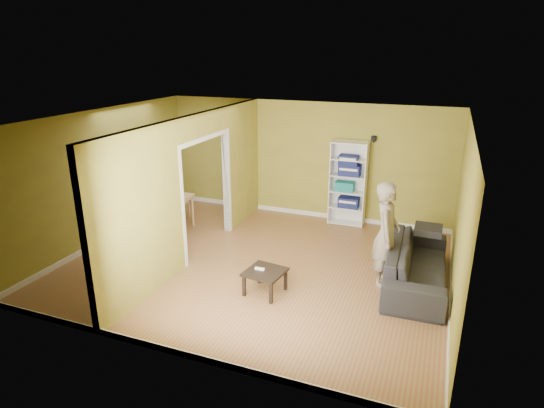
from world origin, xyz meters
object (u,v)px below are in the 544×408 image
Objects in this scene: bookshelf at (348,183)px; coffee_table at (265,274)px; sofa at (418,259)px; dining_table at (161,199)px; chair_far at (180,200)px; chair_left at (134,205)px; chair_near at (146,215)px; person at (387,226)px.

bookshelf is 3.58m from coffee_table.
dining_table is (-5.27, 0.58, 0.21)m from sofa.
bookshelf is (-1.66, 2.32, 0.47)m from sofa.
dining_table is at bearing 99.86° from chair_far.
sofa is 5.35m from chair_far.
chair_left is 0.93× the size of chair_near.
chair_left reaches higher than dining_table.
bookshelf is 4.29m from chair_near.
person is 1.11× the size of bookshelf.
chair_near is 1.16m from chair_far.
chair_left is at bearing 157.00° from chair_near.
person is 2.06× the size of chair_near.
chair_left is (-0.70, -0.04, -0.20)m from dining_table.
coffee_table is at bearing 116.45° from sofa.
bookshelf reaches higher than chair_left.
chair_near is (-4.75, 0.21, -0.52)m from person.
sofa is 4.08× the size of coffee_table.
coffee_table is 3.55m from dining_table.
chair_far is at bearing 70.38° from person.
chair_far is (-4.70, 1.38, -0.57)m from person.
dining_table is at bearing 150.33° from coffee_table.
chair_near is at bearing 87.95° from sofa.
bookshelf reaches higher than coffee_table.
chair_far is (0.06, 0.62, -0.21)m from dining_table.
dining_table is 0.57m from chair_near.
bookshelf reaches higher than chair_far.
coffee_table is (-2.19, -1.17, -0.12)m from sofa.
sofa is at bearing -54.50° from bookshelf.
dining_table is 0.73m from chair_left.
bookshelf is 2.06× the size of chair_far.
dining_table is at bearing -154.24° from bookshelf.
chair_near is at bearing -89.64° from dining_table.
dining_table is (-3.61, -1.74, -0.26)m from bookshelf.
sofa is 2.89m from bookshelf.
dining_table is 0.66m from chair_far.
chair_near is 1.11× the size of chair_far.
chair_near is (0.70, -0.50, 0.04)m from chair_left.
person reaches higher than dining_table.
coffee_table is (-0.54, -3.49, -0.59)m from bookshelf.
chair_left reaches higher than chair_far.
person is 2.29× the size of chair_far.
person is 5.53m from chair_left.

